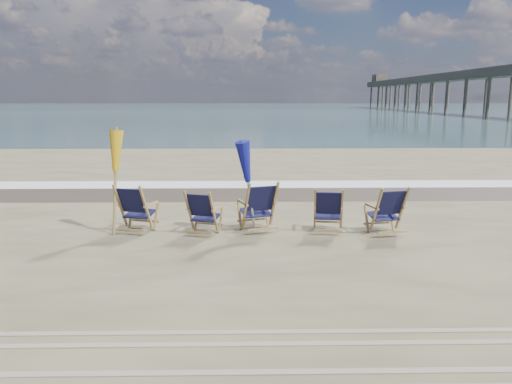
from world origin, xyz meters
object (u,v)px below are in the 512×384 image
at_px(umbrella_blue, 249,165).
at_px(beach_chair_1, 213,214).
at_px(beach_chair_0, 146,209).
at_px(beach_chair_2, 274,206).
at_px(umbrella_yellow, 113,157).
at_px(beach_chair_4, 402,210).
at_px(fishing_pier, 482,86).
at_px(beach_chair_3, 342,211).

bearing_deg(umbrella_blue, beach_chair_1, -159.80).
relative_size(beach_chair_0, beach_chair_2, 0.96).
bearing_deg(umbrella_yellow, beach_chair_4, -2.02).
bearing_deg(fishing_pier, beach_chair_0, -119.30).
distance_m(beach_chair_2, umbrella_blue, 1.03).
height_order(beach_chair_1, umbrella_yellow, umbrella_yellow).
bearing_deg(beach_chair_2, beach_chair_0, -14.22).
distance_m(umbrella_yellow, fishing_pier, 82.58).
relative_size(beach_chair_1, beach_chair_4, 0.93).
bearing_deg(fishing_pier, umbrella_blue, -118.01).
bearing_deg(beach_chair_1, umbrella_yellow, 10.33).
height_order(beach_chair_3, umbrella_blue, umbrella_blue).
bearing_deg(beach_chair_4, fishing_pier, -128.34).
distance_m(beach_chair_0, umbrella_yellow, 1.26).
xyz_separation_m(beach_chair_3, umbrella_blue, (-1.91, 0.13, 0.95)).
bearing_deg(beach_chair_4, beach_chair_1, -11.42).
relative_size(beach_chair_3, beach_chair_4, 0.94).
height_order(beach_chair_3, fishing_pier, fishing_pier).
distance_m(beach_chair_0, beach_chair_2, 2.66).
bearing_deg(fishing_pier, beach_chair_1, -118.38).
bearing_deg(beach_chair_2, umbrella_blue, -5.29).
bearing_deg(umbrella_blue, beach_chair_0, -177.99).
xyz_separation_m(beach_chair_2, beach_chair_3, (1.39, -0.25, -0.06)).
bearing_deg(beach_chair_3, fishing_pier, -108.86).
bearing_deg(beach_chair_3, umbrella_blue, 4.16).
bearing_deg(beach_chair_0, umbrella_yellow, 9.91).
bearing_deg(beach_chair_4, beach_chair_2, -19.47).
height_order(beach_chair_0, beach_chair_4, beach_chair_0).
xyz_separation_m(beach_chair_2, beach_chair_4, (2.63, -0.33, -0.03)).
relative_size(beach_chair_0, fishing_pier, 0.01).
height_order(beach_chair_1, umbrella_blue, umbrella_blue).
xyz_separation_m(beach_chair_0, beach_chair_2, (2.65, 0.20, 0.02)).
distance_m(beach_chair_1, beach_chair_3, 2.65).
xyz_separation_m(beach_chair_0, beach_chair_1, (1.40, -0.19, -0.05)).
height_order(beach_chair_0, beach_chair_3, beach_chair_0).
xyz_separation_m(beach_chair_1, beach_chair_3, (2.64, 0.14, 0.01)).
bearing_deg(umbrella_yellow, beach_chair_3, -1.58).
bearing_deg(umbrella_yellow, beach_chair_1, -7.67).
distance_m(umbrella_blue, fishing_pier, 81.26).
xyz_separation_m(beach_chair_0, umbrella_yellow, (-0.63, 0.08, 1.08)).
bearing_deg(beach_chair_0, beach_chair_2, -158.74).
bearing_deg(beach_chair_1, beach_chair_3, -158.87).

